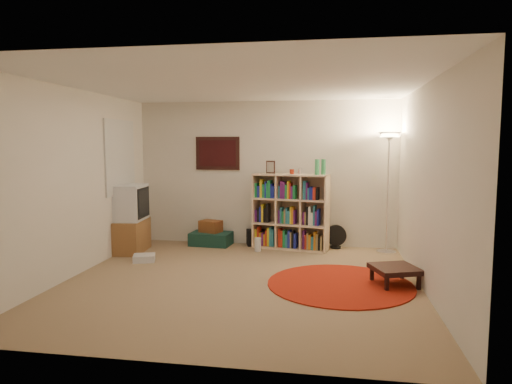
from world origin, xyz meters
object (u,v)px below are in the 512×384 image
at_px(suitcase, 211,239).
at_px(side_table, 395,270).
at_px(bookshelf, 290,213).
at_px(floor_fan, 336,237).
at_px(floor_lamp, 389,153).
at_px(tv_stand, 128,220).

height_order(suitcase, side_table, side_table).
relative_size(bookshelf, floor_fan, 3.80).
height_order(bookshelf, floor_lamp, floor_lamp).
distance_m(bookshelf, side_table, 2.37).
bearing_deg(side_table, floor_lamp, 86.70).
bearing_deg(side_table, floor_fan, 109.91).
xyz_separation_m(bookshelf, side_table, (1.48, -1.81, -0.41)).
xyz_separation_m(bookshelf, suitcase, (-1.38, 0.05, -0.50)).
height_order(floor_fan, tv_stand, tv_stand).
bearing_deg(bookshelf, suitcase, -170.79).
relative_size(bookshelf, side_table, 2.27).
distance_m(floor_fan, side_table, 2.07).
relative_size(floor_lamp, suitcase, 2.67).
bearing_deg(bookshelf, floor_lamp, 9.45).
bearing_deg(suitcase, floor_lamp, 2.97).
distance_m(bookshelf, suitcase, 1.47).
relative_size(floor_fan, suitcase, 0.55).
xyz_separation_m(bookshelf, floor_lamp, (1.58, -0.05, 1.01)).
distance_m(bookshelf, tv_stand, 2.67).
relative_size(suitcase, side_table, 1.09).
bearing_deg(floor_lamp, bookshelf, 178.04).
xyz_separation_m(floor_fan, suitcase, (-2.16, -0.09, -0.09)).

